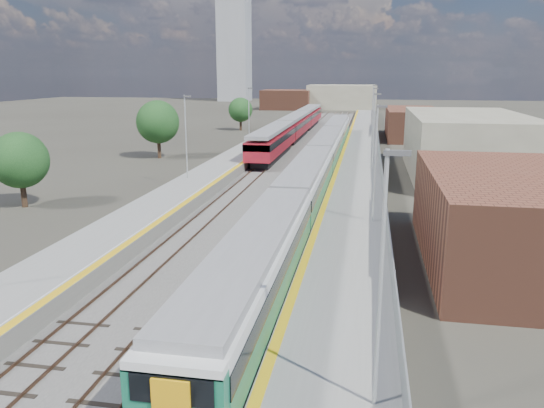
# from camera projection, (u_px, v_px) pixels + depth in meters

# --- Properties ---
(ground) EXTENTS (320.00, 320.00, 0.00)m
(ground) POSITION_uv_depth(u_px,v_px,m) (315.00, 164.00, 62.74)
(ground) COLOR #47443A
(ground) RESTS_ON ground
(ballast_bed) EXTENTS (10.50, 155.00, 0.06)m
(ballast_bed) POSITION_uv_depth(u_px,v_px,m) (299.00, 160.00, 65.51)
(ballast_bed) COLOR #565451
(ballast_bed) RESTS_ON ground
(tracks) EXTENTS (8.96, 160.00, 0.17)m
(tracks) POSITION_uv_depth(u_px,v_px,m) (305.00, 157.00, 66.99)
(tracks) COLOR #4C3323
(tracks) RESTS_ON ground
(platform_right) EXTENTS (4.70, 155.00, 8.52)m
(platform_right) POSITION_uv_depth(u_px,v_px,m) (360.00, 157.00, 64.07)
(platform_right) COLOR slate
(platform_right) RESTS_ON ground
(platform_left) EXTENTS (4.30, 155.00, 8.52)m
(platform_left) POSITION_uv_depth(u_px,v_px,m) (245.00, 154.00, 66.56)
(platform_left) COLOR slate
(platform_left) RESTS_ON ground
(buildings) EXTENTS (72.00, 185.50, 40.00)m
(buildings) POSITION_uv_depth(u_px,v_px,m) (283.00, 72.00, 147.92)
(buildings) COLOR brown
(buildings) RESTS_ON ground
(green_train) EXTENTS (2.80, 78.07, 3.09)m
(green_train) POSITION_uv_depth(u_px,v_px,m) (318.00, 162.00, 50.69)
(green_train) COLOR black
(green_train) RESTS_ON ground
(red_train) EXTENTS (3.00, 60.74, 3.78)m
(red_train) POSITION_uv_depth(u_px,v_px,m) (295.00, 126.00, 85.03)
(red_train) COLOR black
(red_train) RESTS_ON ground
(tree_a) EXTENTS (4.43, 4.43, 6.01)m
(tree_a) POSITION_uv_depth(u_px,v_px,m) (20.00, 160.00, 41.51)
(tree_a) COLOR #382619
(tree_a) RESTS_ON ground
(tree_b) EXTENTS (5.31, 5.31, 7.19)m
(tree_b) POSITION_uv_depth(u_px,v_px,m) (158.00, 122.00, 65.66)
(tree_b) COLOR #382619
(tree_b) RESTS_ON ground
(tree_c) EXTENTS (4.46, 4.46, 6.04)m
(tree_c) POSITION_uv_depth(u_px,v_px,m) (240.00, 110.00, 98.03)
(tree_c) COLOR #382619
(tree_c) RESTS_ON ground
(tree_d) EXTENTS (4.10, 4.10, 5.55)m
(tree_d) POSITION_uv_depth(u_px,v_px,m) (490.00, 123.00, 75.06)
(tree_d) COLOR #382619
(tree_d) RESTS_ON ground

